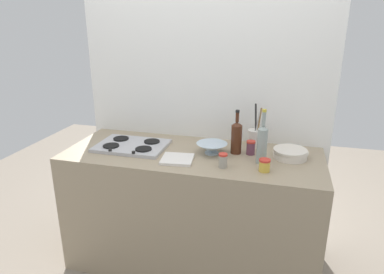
{
  "coord_description": "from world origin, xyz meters",
  "views": [
    {
      "loc": [
        0.58,
        -2.18,
        1.8
      ],
      "look_at": [
        0.0,
        0.0,
        1.02
      ],
      "focal_mm": 32.38,
      "sensor_mm": 36.0,
      "label": 1
    }
  ],
  "objects_px": {
    "stovetop_hob": "(132,145)",
    "cutting_board": "(177,159)",
    "plate_stack": "(290,153)",
    "condiment_jar_front": "(264,165)",
    "utensil_crock": "(255,137)",
    "wine_bottle_leftmost": "(236,137)",
    "wine_bottle_mid_left": "(262,143)",
    "mixing_bowl": "(212,148)",
    "condiment_jar_rear": "(223,161)",
    "condiment_jar_spare": "(251,148)"
  },
  "relations": [
    {
      "from": "stovetop_hob",
      "to": "cutting_board",
      "type": "bearing_deg",
      "value": -20.87
    },
    {
      "from": "stovetop_hob",
      "to": "plate_stack",
      "type": "xyz_separation_m",
      "value": [
        1.12,
        0.09,
        0.02
      ]
    },
    {
      "from": "plate_stack",
      "to": "condiment_jar_front",
      "type": "distance_m",
      "value": 0.31
    },
    {
      "from": "utensil_crock",
      "to": "condiment_jar_front",
      "type": "height_order",
      "value": "utensil_crock"
    },
    {
      "from": "wine_bottle_leftmost",
      "to": "condiment_jar_front",
      "type": "height_order",
      "value": "wine_bottle_leftmost"
    },
    {
      "from": "wine_bottle_mid_left",
      "to": "stovetop_hob",
      "type": "bearing_deg",
      "value": 177.18
    },
    {
      "from": "stovetop_hob",
      "to": "wine_bottle_mid_left",
      "type": "relative_size",
      "value": 1.39
    },
    {
      "from": "condiment_jar_front",
      "to": "stovetop_hob",
      "type": "bearing_deg",
      "value": 169.78
    },
    {
      "from": "wine_bottle_leftmost",
      "to": "mixing_bowl",
      "type": "relative_size",
      "value": 1.43
    },
    {
      "from": "wine_bottle_leftmost",
      "to": "utensil_crock",
      "type": "height_order",
      "value": "utensil_crock"
    },
    {
      "from": "plate_stack",
      "to": "wine_bottle_leftmost",
      "type": "bearing_deg",
      "value": -178.99
    },
    {
      "from": "cutting_board",
      "to": "condiment_jar_rear",
      "type": "bearing_deg",
      "value": -6.26
    },
    {
      "from": "condiment_jar_rear",
      "to": "wine_bottle_mid_left",
      "type": "bearing_deg",
      "value": 31.41
    },
    {
      "from": "stovetop_hob",
      "to": "condiment_jar_rear",
      "type": "xyz_separation_m",
      "value": [
        0.71,
        -0.19,
        0.03
      ]
    },
    {
      "from": "wine_bottle_mid_left",
      "to": "condiment_jar_rear",
      "type": "relative_size",
      "value": 3.86
    },
    {
      "from": "plate_stack",
      "to": "wine_bottle_leftmost",
      "type": "xyz_separation_m",
      "value": [
        -0.37,
        -0.01,
        0.09
      ]
    },
    {
      "from": "condiment_jar_spare",
      "to": "cutting_board",
      "type": "height_order",
      "value": "condiment_jar_spare"
    },
    {
      "from": "utensil_crock",
      "to": "condiment_jar_front",
      "type": "distance_m",
      "value": 0.44
    },
    {
      "from": "stovetop_hob",
      "to": "mixing_bowl",
      "type": "height_order",
      "value": "mixing_bowl"
    },
    {
      "from": "stovetop_hob",
      "to": "mixing_bowl",
      "type": "xyz_separation_m",
      "value": [
        0.59,
        0.03,
        0.03
      ]
    },
    {
      "from": "condiment_jar_front",
      "to": "condiment_jar_rear",
      "type": "distance_m",
      "value": 0.26
    },
    {
      "from": "wine_bottle_leftmost",
      "to": "utensil_crock",
      "type": "bearing_deg",
      "value": 56.68
    },
    {
      "from": "condiment_jar_rear",
      "to": "condiment_jar_spare",
      "type": "distance_m",
      "value": 0.31
    },
    {
      "from": "wine_bottle_leftmost",
      "to": "wine_bottle_mid_left",
      "type": "xyz_separation_m",
      "value": [
        0.18,
        -0.13,
        0.02
      ]
    },
    {
      "from": "stovetop_hob",
      "to": "cutting_board",
      "type": "relative_size",
      "value": 2.42
    },
    {
      "from": "stovetop_hob",
      "to": "wine_bottle_leftmost",
      "type": "xyz_separation_m",
      "value": [
        0.75,
        0.09,
        0.11
      ]
    },
    {
      "from": "wine_bottle_leftmost",
      "to": "cutting_board",
      "type": "bearing_deg",
      "value": -146.52
    },
    {
      "from": "wine_bottle_leftmost",
      "to": "condiment_jar_front",
      "type": "xyz_separation_m",
      "value": [
        0.21,
        -0.26,
        -0.08
      ]
    },
    {
      "from": "wine_bottle_mid_left",
      "to": "condiment_jar_front",
      "type": "distance_m",
      "value": 0.16
    },
    {
      "from": "cutting_board",
      "to": "plate_stack",
      "type": "bearing_deg",
      "value": 18.49
    },
    {
      "from": "wine_bottle_mid_left",
      "to": "cutting_board",
      "type": "bearing_deg",
      "value": -169.02
    },
    {
      "from": "wine_bottle_leftmost",
      "to": "stovetop_hob",
      "type": "bearing_deg",
      "value": -173.56
    },
    {
      "from": "condiment_jar_spare",
      "to": "plate_stack",
      "type": "bearing_deg",
      "value": 0.89
    },
    {
      "from": "condiment_jar_spare",
      "to": "condiment_jar_front",
      "type": "bearing_deg",
      "value": -66.86
    },
    {
      "from": "mixing_bowl",
      "to": "cutting_board",
      "type": "height_order",
      "value": "mixing_bowl"
    },
    {
      "from": "stovetop_hob",
      "to": "plate_stack",
      "type": "distance_m",
      "value": 1.13
    },
    {
      "from": "utensil_crock",
      "to": "condiment_jar_rear",
      "type": "distance_m",
      "value": 0.47
    },
    {
      "from": "plate_stack",
      "to": "stovetop_hob",
      "type": "bearing_deg",
      "value": -175.33
    },
    {
      "from": "utensil_crock",
      "to": "wine_bottle_leftmost",
      "type": "bearing_deg",
      "value": -123.32
    },
    {
      "from": "condiment_jar_front",
      "to": "condiment_jar_rear",
      "type": "bearing_deg",
      "value": -177.54
    },
    {
      "from": "wine_bottle_mid_left",
      "to": "utensil_crock",
      "type": "relative_size",
      "value": 1.1
    },
    {
      "from": "condiment_jar_spare",
      "to": "stovetop_hob",
      "type": "bearing_deg",
      "value": -174.16
    },
    {
      "from": "stovetop_hob",
      "to": "condiment_jar_spare",
      "type": "distance_m",
      "value": 0.86
    },
    {
      "from": "stovetop_hob",
      "to": "cutting_board",
      "type": "height_order",
      "value": "stovetop_hob"
    },
    {
      "from": "plate_stack",
      "to": "condiment_jar_front",
      "type": "bearing_deg",
      "value": -120.26
    },
    {
      "from": "plate_stack",
      "to": "condiment_jar_spare",
      "type": "relative_size",
      "value": 2.38
    },
    {
      "from": "condiment_jar_front",
      "to": "condiment_jar_rear",
      "type": "relative_size",
      "value": 0.84
    },
    {
      "from": "stovetop_hob",
      "to": "cutting_board",
      "type": "xyz_separation_m",
      "value": [
        0.4,
        -0.15,
        -0.0
      ]
    },
    {
      "from": "wine_bottle_mid_left",
      "to": "mixing_bowl",
      "type": "relative_size",
      "value": 1.66
    },
    {
      "from": "wine_bottle_leftmost",
      "to": "cutting_board",
      "type": "distance_m",
      "value": 0.44
    }
  ]
}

